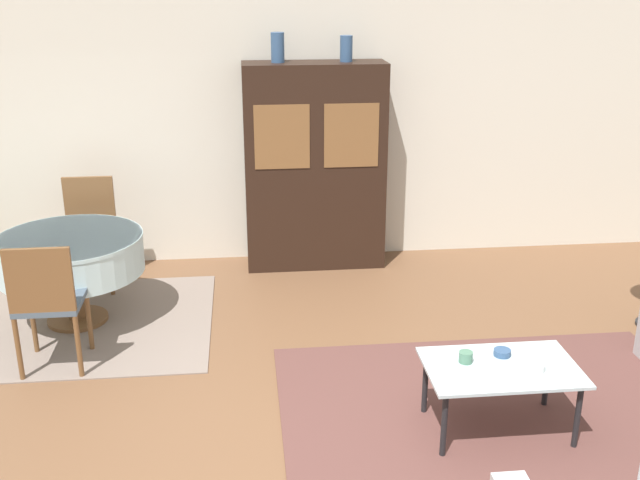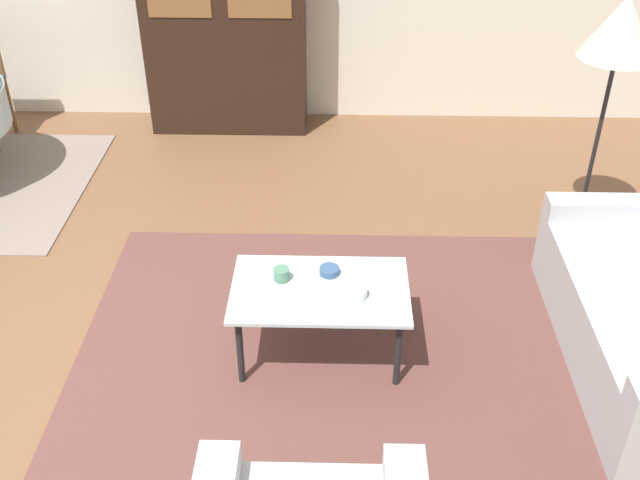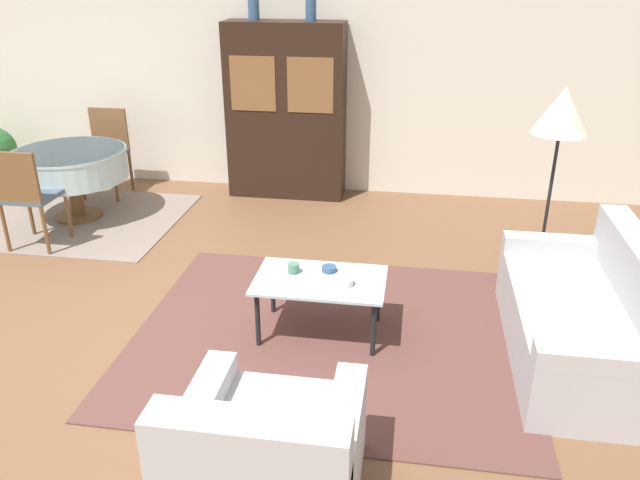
{
  "view_description": "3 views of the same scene",
  "coord_description": "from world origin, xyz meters",
  "px_view_note": "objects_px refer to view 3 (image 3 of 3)",
  "views": [
    {
      "loc": [
        -0.31,
        -3.42,
        2.7
      ],
      "look_at": [
        0.2,
        1.4,
        0.95
      ],
      "focal_mm": 42.0,
      "sensor_mm": 36.0,
      "label": 1
    },
    {
      "loc": [
        1.28,
        -2.65,
        2.82
      ],
      "look_at": [
        1.2,
        0.44,
        0.75
      ],
      "focal_mm": 42.0,
      "sensor_mm": 36.0,
      "label": 2
    },
    {
      "loc": [
        1.82,
        -3.42,
        2.5
      ],
      "look_at": [
        1.2,
        0.44,
        0.75
      ],
      "focal_mm": 35.0,
      "sensor_mm": 36.0,
      "label": 3
    }
  ],
  "objects_px": {
    "armchair": "(267,460)",
    "bowl": "(342,281)",
    "dining_chair_near": "(26,192)",
    "bowl_small": "(329,269)",
    "dining_table": "(70,165)",
    "dining_chair_far": "(106,146)",
    "vase_short": "(311,9)",
    "coffee_table": "(320,285)",
    "display_cabinet": "(286,112)",
    "cup": "(294,268)",
    "couch": "(588,320)",
    "vase_tall": "(254,7)",
    "floor_lamp": "(562,115)"
  },
  "relations": [
    {
      "from": "bowl_small",
      "to": "cup",
      "type": "bearing_deg",
      "value": -166.86
    },
    {
      "from": "couch",
      "to": "vase_tall",
      "type": "bearing_deg",
      "value": 45.52
    },
    {
      "from": "couch",
      "to": "cup",
      "type": "distance_m",
      "value": 2.04
    },
    {
      "from": "coffee_table",
      "to": "dining_table",
      "type": "bearing_deg",
      "value": 147.66
    },
    {
      "from": "bowl",
      "to": "vase_short",
      "type": "height_order",
      "value": "vase_short"
    },
    {
      "from": "dining_chair_far",
      "to": "cup",
      "type": "relative_size",
      "value": 11.47
    },
    {
      "from": "vase_tall",
      "to": "floor_lamp",
      "type": "bearing_deg",
      "value": -29.72
    },
    {
      "from": "display_cabinet",
      "to": "floor_lamp",
      "type": "xyz_separation_m",
      "value": [
        2.58,
        -1.66,
        0.42
      ]
    },
    {
      "from": "display_cabinet",
      "to": "cup",
      "type": "distance_m",
      "value": 2.97
    },
    {
      "from": "armchair",
      "to": "dining_chair_far",
      "type": "bearing_deg",
      "value": 124.33
    },
    {
      "from": "vase_short",
      "to": "bowl_small",
      "type": "bearing_deg",
      "value": -77.75
    },
    {
      "from": "floor_lamp",
      "to": "coffee_table",
      "type": "bearing_deg",
      "value": -143.8
    },
    {
      "from": "floor_lamp",
      "to": "vase_tall",
      "type": "xyz_separation_m",
      "value": [
        -2.91,
        1.66,
        0.67
      ]
    },
    {
      "from": "dining_chair_near",
      "to": "cup",
      "type": "relative_size",
      "value": 11.47
    },
    {
      "from": "couch",
      "to": "vase_short",
      "type": "height_order",
      "value": "vase_short"
    },
    {
      "from": "cup",
      "to": "dining_table",
      "type": "bearing_deg",
      "value": 146.77
    },
    {
      "from": "display_cabinet",
      "to": "vase_tall",
      "type": "bearing_deg",
      "value": 179.84
    },
    {
      "from": "cup",
      "to": "couch",
      "type": "bearing_deg",
      "value": -2.48
    },
    {
      "from": "couch",
      "to": "display_cabinet",
      "type": "xyz_separation_m",
      "value": [
        -2.68,
        2.95,
        0.67
      ]
    },
    {
      "from": "armchair",
      "to": "vase_tall",
      "type": "distance_m",
      "value": 5.01
    },
    {
      "from": "display_cabinet",
      "to": "bowl",
      "type": "relative_size",
      "value": 12.72
    },
    {
      "from": "vase_short",
      "to": "bowl",
      "type": "bearing_deg",
      "value": -76.3
    },
    {
      "from": "couch",
      "to": "armchair",
      "type": "bearing_deg",
      "value": 131.04
    },
    {
      "from": "armchair",
      "to": "dining_chair_near",
      "type": "height_order",
      "value": "dining_chair_near"
    },
    {
      "from": "dining_table",
      "to": "cup",
      "type": "xyz_separation_m",
      "value": [
        2.69,
        -1.77,
        -0.1
      ]
    },
    {
      "from": "vase_tall",
      "to": "dining_chair_near",
      "type": "bearing_deg",
      "value": -132.42
    },
    {
      "from": "armchair",
      "to": "dining_table",
      "type": "bearing_deg",
      "value": 130.02
    },
    {
      "from": "display_cabinet",
      "to": "coffee_table",
      "type": "bearing_deg",
      "value": -73.85
    },
    {
      "from": "bowl_small",
      "to": "vase_short",
      "type": "height_order",
      "value": "vase_short"
    },
    {
      "from": "display_cabinet",
      "to": "vase_tall",
      "type": "height_order",
      "value": "vase_tall"
    },
    {
      "from": "coffee_table",
      "to": "dining_chair_near",
      "type": "relative_size",
      "value": 0.96
    },
    {
      "from": "cup",
      "to": "vase_tall",
      "type": "relative_size",
      "value": 0.32
    },
    {
      "from": "coffee_table",
      "to": "bowl_small",
      "type": "bearing_deg",
      "value": 70.17
    },
    {
      "from": "dining_chair_far",
      "to": "bowl",
      "type": "relative_size",
      "value": 6.38
    },
    {
      "from": "vase_tall",
      "to": "cup",
      "type": "bearing_deg",
      "value": -71.27
    },
    {
      "from": "display_cabinet",
      "to": "bowl_small",
      "type": "bearing_deg",
      "value": -72.28
    },
    {
      "from": "display_cabinet",
      "to": "floor_lamp",
      "type": "bearing_deg",
      "value": -32.72
    },
    {
      "from": "display_cabinet",
      "to": "vase_tall",
      "type": "relative_size",
      "value": 7.4
    },
    {
      "from": "dining_chair_near",
      "to": "vase_tall",
      "type": "relative_size",
      "value": 3.71
    },
    {
      "from": "bowl_small",
      "to": "dining_table",
      "type": "bearing_deg",
      "value": 149.9
    },
    {
      "from": "armchair",
      "to": "bowl",
      "type": "height_order",
      "value": "armchair"
    },
    {
      "from": "coffee_table",
      "to": "display_cabinet",
      "type": "height_order",
      "value": "display_cabinet"
    },
    {
      "from": "dining_chair_near",
      "to": "bowl",
      "type": "xyz_separation_m",
      "value": [
        3.07,
        -1.1,
        -0.09
      ]
    },
    {
      "from": "bowl_small",
      "to": "vase_short",
      "type": "bearing_deg",
      "value": 102.25
    },
    {
      "from": "display_cabinet",
      "to": "dining_table",
      "type": "bearing_deg",
      "value": -151.9
    },
    {
      "from": "coffee_table",
      "to": "bowl_small",
      "type": "xyz_separation_m",
      "value": [
        0.05,
        0.13,
        0.07
      ]
    },
    {
      "from": "dining_chair_far",
      "to": "vase_short",
      "type": "distance_m",
      "value": 2.78
    },
    {
      "from": "dining_table",
      "to": "vase_short",
      "type": "distance_m",
      "value": 2.96
    },
    {
      "from": "couch",
      "to": "dining_chair_far",
      "type": "bearing_deg",
      "value": 60.77
    },
    {
      "from": "dining_chair_near",
      "to": "cup",
      "type": "xyz_separation_m",
      "value": [
        2.69,
        -0.97,
        -0.08
      ]
    }
  ]
}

